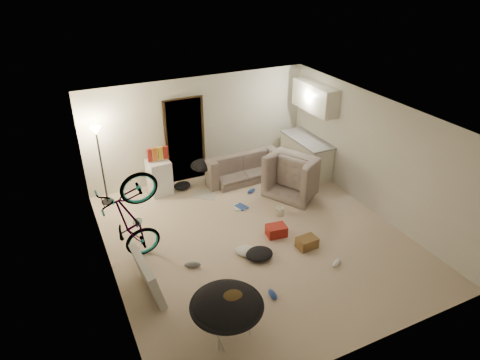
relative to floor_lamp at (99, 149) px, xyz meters
name	(u,v)px	position (x,y,z in m)	size (l,w,h in m)	color
floor	(256,238)	(2.40, -2.65, -1.32)	(5.50, 6.00, 0.02)	beige
ceiling	(259,117)	(2.40, -2.65, 1.20)	(5.50, 6.00, 0.02)	white
wall_back	(199,128)	(2.40, 0.36, -0.06)	(5.50, 0.02, 2.50)	silver
wall_front	(366,284)	(2.40, -5.66, -0.06)	(5.50, 0.02, 2.50)	silver
wall_left	(104,218)	(-0.36, -2.65, -0.06)	(0.02, 6.00, 2.50)	silver
wall_right	(375,155)	(5.16, -2.65, -0.06)	(0.02, 6.00, 2.50)	silver
doorway	(185,140)	(2.00, 0.32, -0.29)	(0.85, 0.10, 2.04)	black
door_trim	(185,141)	(2.00, 0.29, -0.29)	(0.97, 0.04, 2.10)	#352512
floor_lamp	(99,149)	(0.00, 0.00, 0.00)	(0.28, 0.28, 1.81)	black
kitchen_counter	(306,156)	(4.83, -0.65, -0.87)	(0.60, 1.50, 0.88)	beige
counter_top	(307,139)	(4.83, -0.65, -0.41)	(0.64, 1.54, 0.04)	gray
kitchen_uppers	(315,97)	(4.96, -0.65, 0.64)	(0.38, 1.40, 0.65)	beige
sofa	(239,168)	(3.18, -0.20, -1.04)	(1.84, 0.72, 0.54)	#343B34
armchair	(299,176)	(4.16, -1.39, -0.94)	(1.14, 1.00, 0.74)	#343B34
bicycle	(134,239)	(0.10, -2.35, -0.81)	(0.66, 1.89, 0.99)	black
book_asset	(219,351)	(0.67, -4.83, -1.30)	(0.15, 0.21, 0.02)	maroon
mini_fridge	(160,177)	(1.21, -0.10, -0.90)	(0.48, 0.48, 0.82)	white
snack_box_0	(150,155)	(1.04, -0.10, -0.31)	(0.10, 0.07, 0.30)	maroon
snack_box_1	(155,154)	(1.16, -0.10, -0.31)	(0.10, 0.07, 0.30)	#BD5B17
snack_box_2	(160,153)	(1.28, -0.10, -0.31)	(0.10, 0.07, 0.30)	gold
snack_box_3	(165,152)	(1.40, -0.10, -0.31)	(0.10, 0.07, 0.30)	maroon
saucer_chair	(227,311)	(0.91, -4.58, -0.85)	(1.07, 1.07, 0.76)	silver
hoodie	(231,300)	(0.96, -4.61, -0.64)	(0.48, 0.40, 0.22)	#493619
sofa_drape	(202,165)	(2.23, -0.20, -0.77)	(0.56, 0.46, 0.28)	black
tv_box	(148,276)	(0.10, -3.22, -0.96)	(0.12, 1.04, 0.69)	silver
drink_case_a	(307,243)	(3.13, -3.33, -1.20)	(0.38, 0.27, 0.22)	brown
drink_case_b	(276,231)	(2.80, -2.74, -1.20)	(0.39, 0.28, 0.22)	maroon
juicer	(280,211)	(3.24, -2.11, -1.21)	(0.17, 0.17, 0.25)	beige
newspaper	(205,195)	(2.10, -0.65, -1.30)	(0.41, 0.53, 0.01)	#B3B1A5
book_blue	(241,207)	(2.62, -1.50, -1.29)	(0.20, 0.27, 0.03)	#284693
book_white	(239,207)	(2.58, -1.48, -1.29)	(0.22, 0.29, 0.03)	silver
shoe_0	(251,191)	(3.12, -1.01, -1.26)	(0.25, 0.10, 0.09)	#284693
shoe_2	(273,294)	(1.89, -4.21, -1.26)	(0.26, 0.10, 0.09)	#284693
shoe_3	(193,265)	(0.96, -2.95, -1.25)	(0.30, 0.12, 0.11)	slate
shoe_4	(337,263)	(3.33, -4.00, -1.26)	(0.26, 0.10, 0.10)	white
clothes_lump_a	(259,254)	(2.17, -3.22, -1.22)	(0.51, 0.44, 0.16)	black
clothes_lump_b	(182,186)	(1.73, -0.10, -1.24)	(0.43, 0.37, 0.13)	black
clothes_lump_c	(246,251)	(2.00, -3.00, -1.25)	(0.39, 0.34, 0.12)	silver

